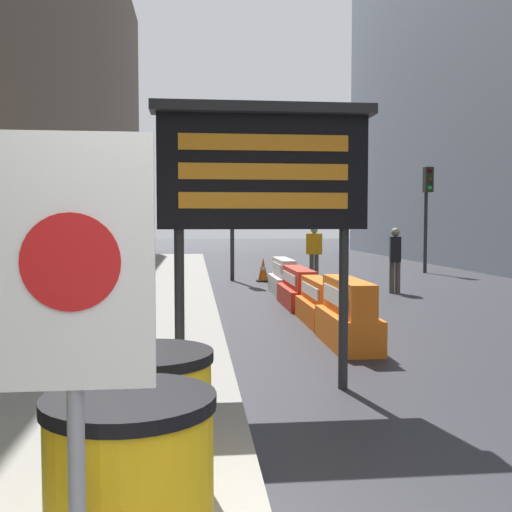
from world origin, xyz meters
The scene contains 14 objects.
barrel_drum_foreground centered at (-0.69, 0.84, 0.59)m, with size 0.74×0.74×0.85m.
barrel_drum_middle centered at (-0.68, 1.70, 0.59)m, with size 0.74×0.74×0.85m.
warning_sign centered at (-0.82, 0.35, 1.46)m, with size 0.55×0.08×1.88m.
message_board centered at (0.28, 4.33, 2.24)m, with size 2.23×0.36×2.91m.
jersey_barrier_orange_near centered at (1.72, 6.44, 0.41)m, with size 0.59×1.69×0.94m.
jersey_barrier_orange_far centered at (1.72, 8.34, 0.33)m, with size 0.55×1.77×0.76m.
jersey_barrier_red_striped centered at (1.72, 10.42, 0.35)m, with size 0.64×1.97×0.79m.
jersey_barrier_white centered at (1.72, 12.50, 0.38)m, with size 0.54×1.80×0.86m.
traffic_cone_near centered at (1.59, 15.61, 0.34)m, with size 0.38×0.38×0.69m.
traffic_cone_mid centered at (2.06, 13.36, 0.36)m, with size 0.41×0.41×0.73m.
traffic_light_near_curb centered at (0.70, 15.84, 2.73)m, with size 0.28×0.44×3.75m.
traffic_light_far_side centered at (7.44, 17.89, 2.61)m, with size 0.28×0.45×3.58m.
pedestrian_worker centered at (4.46, 12.43, 0.94)m, with size 0.35×0.47×1.60m.
pedestrian_passerby centered at (3.13, 15.74, 0.95)m, with size 0.49×0.42×1.61m.
Camera 1 is at (-0.41, -1.71, 1.74)m, focal length 42.00 mm.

